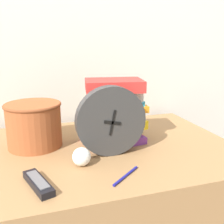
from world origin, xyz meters
name	(u,v)px	position (x,y,z in m)	size (l,w,h in m)	color
wall_back	(72,20)	(0.00, 0.77, 1.20)	(6.00, 0.04, 2.40)	beige
desk_clock	(111,121)	(0.04, 0.27, 0.84)	(0.25, 0.04, 0.25)	#333333
book_stack	(115,111)	(0.10, 0.41, 0.84)	(0.25, 0.21, 0.25)	#7A3899
basket	(34,123)	(-0.21, 0.44, 0.80)	(0.21, 0.21, 0.17)	#994C28
tv_remote	(38,183)	(-0.22, 0.13, 0.72)	(0.08, 0.15, 0.02)	black
crumpled_paper_ball	(82,157)	(-0.08, 0.22, 0.74)	(0.06, 0.06, 0.06)	white
pen	(126,176)	(0.03, 0.10, 0.72)	(0.11, 0.09, 0.01)	navy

